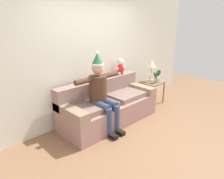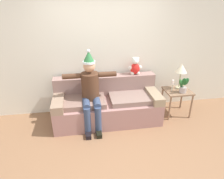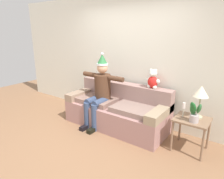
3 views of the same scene
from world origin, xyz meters
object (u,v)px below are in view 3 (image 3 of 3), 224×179
person_seated (100,89)px  candle_tall (184,108)px  side_table (192,124)px  potted_plant (195,113)px  table_lamp (201,93)px  couch (117,110)px  teddy_bear (153,80)px

person_seated → candle_tall: 1.71m
side_table → candle_tall: 0.30m
potted_plant → table_lamp: bearing=86.0°
couch → potted_plant: bearing=-5.8°
teddy_bear → person_seated: bearing=-156.3°
person_seated → teddy_bear: bearing=23.7°
potted_plant → side_table: bearing=113.0°
potted_plant → candle_tall: 0.22m
potted_plant → candle_tall: potted_plant is taller
candle_tall → table_lamp: bearing=29.1°
couch → person_seated: (-0.33, -0.17, 0.44)m
table_lamp → potted_plant: size_ratio=1.53×
teddy_bear → table_lamp: bearing=-13.0°
couch → person_seated: person_seated is taller
couch → candle_tall: bearing=-3.0°
side_table → potted_plant: size_ratio=1.61×
teddy_bear → couch: bearing=-157.9°
person_seated → side_table: (1.85, 0.12, -0.30)m
couch → table_lamp: table_lamp is taller
teddy_bear → table_lamp: size_ratio=0.70×
teddy_bear → side_table: size_ratio=0.66×
person_seated → potted_plant: bearing=0.2°
couch → person_seated: bearing=-153.3°
teddy_bear → potted_plant: 1.06m
table_lamp → teddy_bear: bearing=167.0°
potted_plant → teddy_bear: bearing=155.4°
person_seated → side_table: size_ratio=2.67×
couch → side_table: (1.52, -0.05, 0.14)m
person_seated → table_lamp: bearing=6.3°
potted_plant → candle_tall: size_ratio=1.41×
couch → side_table: bearing=-1.9°
person_seated → potted_plant: 1.90m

